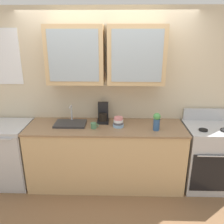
{
  "coord_description": "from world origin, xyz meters",
  "views": [
    {
      "loc": [
        0.18,
        -3.06,
        2.22
      ],
      "look_at": [
        0.09,
        0.0,
        1.16
      ],
      "focal_mm": 37.18,
      "sensor_mm": 36.0,
      "label": 1
    }
  ],
  "objects": [
    {
      "name": "counter",
      "position": [
        0.0,
        0.0,
        0.47
      ],
      "size": [
        2.26,
        0.68,
        0.94
      ],
      "color": "tan",
      "rests_on": "ground_plane"
    },
    {
      "name": "vase",
      "position": [
        0.7,
        -0.12,
        1.07
      ],
      "size": [
        0.1,
        0.1,
        0.25
      ],
      "color": "#33598C",
      "rests_on": "counter"
    },
    {
      "name": "dishwasher",
      "position": [
        -1.46,
        -0.0,
        0.47
      ],
      "size": [
        0.63,
        0.66,
        0.94
      ],
      "color": "silver",
      "rests_on": "ground_plane"
    },
    {
      "name": "ground_plane",
      "position": [
        0.0,
        0.0,
        0.0
      ],
      "size": [
        10.0,
        10.0,
        0.0
      ],
      "primitive_type": "plane",
      "color": "brown"
    },
    {
      "name": "stove_range",
      "position": [
        1.5,
        -0.0,
        0.48
      ],
      "size": [
        0.68,
        0.68,
        1.12
      ],
      "color": "silver",
      "rests_on": "ground_plane"
    },
    {
      "name": "cup_near_sink",
      "position": [
        -0.16,
        -0.08,
        0.98
      ],
      "size": [
        0.11,
        0.08,
        0.08
      ],
      "color": "#4C7F59",
      "rests_on": "counter"
    },
    {
      "name": "coffee_maker",
      "position": [
        -0.05,
        0.18,
        1.05
      ],
      "size": [
        0.17,
        0.2,
        0.29
      ],
      "color": "black",
      "rests_on": "counter"
    },
    {
      "name": "sink_faucet",
      "position": [
        -0.51,
        0.05,
        0.96
      ],
      "size": [
        0.45,
        0.3,
        0.27
      ],
      "color": "#2D2D30",
      "rests_on": "counter"
    },
    {
      "name": "bowl_stack",
      "position": [
        0.18,
        -0.01,
        1.01
      ],
      "size": [
        0.16,
        0.16,
        0.14
      ],
      "color": "#8CB7E0",
      "rests_on": "counter"
    },
    {
      "name": "back_wall_unit",
      "position": [
        -0.01,
        0.33,
        1.45
      ],
      "size": [
        4.26,
        0.42,
        2.56
      ],
      "color": "beige",
      "rests_on": "ground_plane"
    }
  ]
}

